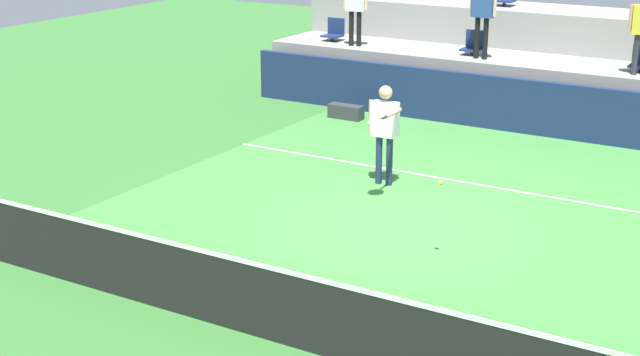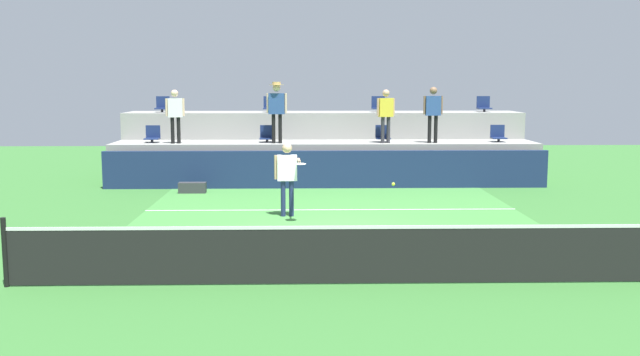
% 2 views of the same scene
% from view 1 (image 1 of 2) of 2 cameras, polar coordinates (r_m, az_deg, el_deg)
% --- Properties ---
extents(ground_plane, '(40.00, 40.00, 0.00)m').
position_cam_1_polar(ground_plane, '(13.97, 4.70, -2.87)').
color(ground_plane, '#336B2D').
extents(court_inner_paint, '(9.00, 10.00, 0.01)m').
position_cam_1_polar(court_inner_paint, '(14.82, 6.43, -1.67)').
color(court_inner_paint, '#3D7F38').
rests_on(court_inner_paint, ground_plane).
extents(court_service_line, '(9.00, 0.06, 0.00)m').
position_cam_1_polar(court_service_line, '(16.03, 8.53, -0.20)').
color(court_service_line, white).
rests_on(court_service_line, ground_plane).
extents(tennis_net, '(10.48, 0.08, 1.07)m').
position_cam_1_polar(tennis_net, '(10.60, -4.99, -6.97)').
color(tennis_net, black).
rests_on(tennis_net, ground_plane).
extents(sponsor_backboard, '(13.00, 0.16, 1.10)m').
position_cam_1_polar(sponsor_backboard, '(19.15, 12.80, 4.24)').
color(sponsor_backboard, navy).
rests_on(sponsor_backboard, ground_plane).
extents(seating_tier_lower, '(13.00, 1.80, 1.25)m').
position_cam_1_polar(seating_tier_lower, '(20.34, 14.00, 5.17)').
color(seating_tier_lower, gray).
rests_on(seating_tier_lower, ground_plane).
extents(seating_tier_upper, '(13.00, 1.80, 2.10)m').
position_cam_1_polar(seating_tier_upper, '(21.96, 15.51, 7.10)').
color(seating_tier_upper, gray).
rests_on(seating_tier_upper, ground_plane).
extents(stadium_chair_lower_far_left, '(0.44, 0.40, 0.52)m').
position_cam_1_polar(stadium_chair_lower_far_left, '(22.21, 0.86, 8.95)').
color(stadium_chair_lower_far_left, '#2D2D33').
rests_on(stadium_chair_lower_far_left, seating_tier_lower).
extents(stadium_chair_lower_left, '(0.44, 0.40, 0.52)m').
position_cam_1_polar(stadium_chair_lower_left, '(20.70, 9.37, 8.05)').
color(stadium_chair_lower_left, '#2D2D33').
rests_on(stadium_chair_lower_left, seating_tier_lower).
extents(tennis_player, '(0.74, 1.18, 1.70)m').
position_cam_1_polar(tennis_player, '(15.44, 3.96, 3.24)').
color(tennis_player, navy).
rests_on(tennis_player, ground_plane).
extents(spectator_leaning_on_rail, '(0.57, 0.27, 1.61)m').
position_cam_1_polar(spectator_leaning_on_rail, '(21.39, 2.18, 10.61)').
color(spectator_leaning_on_rail, black).
rests_on(spectator_leaning_on_rail, seating_tier_lower).
extents(spectator_with_hat, '(0.62, 0.47, 1.84)m').
position_cam_1_polar(spectator_with_hat, '(20.09, 9.93, 10.41)').
color(spectator_with_hat, black).
rests_on(spectator_with_hat, seating_tier_lower).
extents(tennis_ball, '(0.07, 0.07, 0.07)m').
position_cam_1_polar(tennis_ball, '(12.38, 7.40, -0.28)').
color(tennis_ball, '#CCE033').
extents(equipment_bag, '(0.76, 0.28, 0.30)m').
position_cam_1_polar(equipment_bag, '(19.98, 1.59, 4.07)').
color(equipment_bag, '#333338').
rests_on(equipment_bag, ground_plane).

